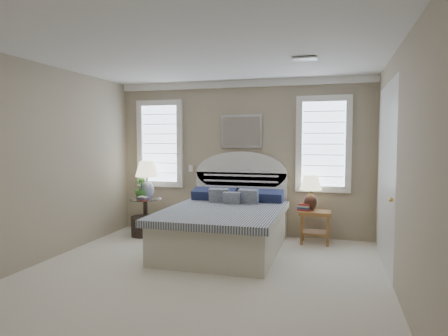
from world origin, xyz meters
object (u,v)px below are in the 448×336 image
lamp_left (147,175)px  lamp_right (311,189)px  side_table_left (146,212)px  floor_pot (142,226)px  bed (226,224)px  nightstand_right (315,220)px

lamp_left → lamp_right: lamp_left is taller
lamp_left → side_table_left: bearing=-98.7°
side_table_left → lamp_left: 0.65m
floor_pot → lamp_right: 2.94m
side_table_left → lamp_right: lamp_right is taller
bed → nightstand_right: bed is taller
bed → lamp_right: bearing=31.9°
lamp_left → lamp_right: bearing=2.2°
floor_pot → lamp_right: bearing=7.3°
side_table_left → lamp_left: size_ratio=0.94×
nightstand_right → bed: bearing=-152.0°
side_table_left → floor_pot: (0.03, -0.20, -0.21)m
lamp_right → nightstand_right: bearing=-38.7°
bed → side_table_left: 1.75m
bed → floor_pot: bearing=166.3°
bed → lamp_right: bed is taller
lamp_left → bed: bearing=-21.6°
nightstand_right → side_table_left: bearing=-178.1°
floor_pot → lamp_left: bearing=95.6°
nightstand_right → lamp_left: 3.01m
side_table_left → nightstand_right: (2.95, 0.10, -0.00)m
nightstand_right → floor_pot: size_ratio=1.39×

